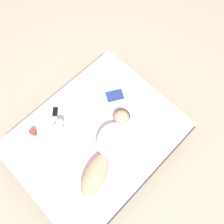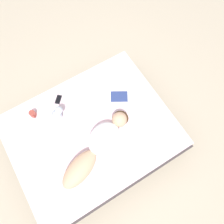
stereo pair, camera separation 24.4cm
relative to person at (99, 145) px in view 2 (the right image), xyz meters
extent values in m
plane|color=#B7A88E|center=(-0.23, 0.01, -0.60)|extent=(12.00, 12.00, 0.00)
cube|color=#383333|center=(-0.23, 0.01, -0.42)|extent=(1.70, 2.13, 0.35)
cube|color=silver|center=(-0.23, 0.01, -0.17)|extent=(1.64, 2.07, 0.15)
ellipsoid|color=tan|center=(0.13, -0.34, -0.01)|extent=(0.42, 0.59, 0.17)
ellipsoid|color=white|center=(-0.04, 0.10, 0.01)|extent=(0.49, 0.54, 0.21)
ellipsoid|color=#472D19|center=(-0.16, 0.41, 0.01)|extent=(0.26, 0.25, 0.11)
sphere|color=tan|center=(-0.15, 0.39, 0.00)|extent=(0.20, 0.20, 0.20)
cube|color=silver|center=(-0.67, 0.70, -0.09)|extent=(0.38, 0.41, 0.01)
cube|color=silver|center=(-0.46, 0.58, -0.09)|extent=(0.38, 0.41, 0.01)
cube|color=navy|center=(-0.46, 0.58, -0.09)|extent=(0.26, 0.28, 0.00)
cylinder|color=#993D33|center=(-0.82, -0.53, -0.05)|extent=(0.08, 0.08, 0.09)
cylinder|color=black|center=(-0.82, -0.53, -0.02)|extent=(0.07, 0.07, 0.01)
torus|color=#993D33|center=(-0.77, -0.53, -0.05)|extent=(0.06, 0.01, 0.06)
cube|color=black|center=(-0.85, -0.15, -0.09)|extent=(0.14, 0.14, 0.01)
cube|color=black|center=(-0.85, -0.15, -0.09)|extent=(0.12, 0.12, 0.00)
ellipsoid|color=#B2BCCC|center=(-0.64, -0.26, -0.04)|extent=(0.15, 0.13, 0.12)
sphere|color=#B2BCCC|center=(-0.64, -0.21, 0.06)|extent=(0.10, 0.10, 0.10)
camera|label=1|loc=(0.43, -0.36, 2.61)|focal=35.00mm
camera|label=2|loc=(0.58, -0.17, 2.61)|focal=35.00mm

